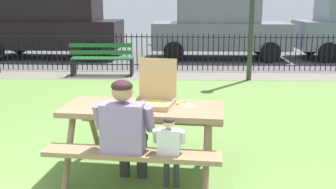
{
  "coord_description": "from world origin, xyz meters",
  "views": [
    {
      "loc": [
        1.37,
        -2.87,
        1.96
      ],
      "look_at": [
        1.2,
        2.1,
        0.75
      ],
      "focal_mm": 42.62,
      "sensor_mm": 36.0,
      "label": 1
    }
  ],
  "objects_px": {
    "child_at_table": "(170,147)",
    "adult_at_table": "(125,130)",
    "picnic_table_foreground": "(143,121)",
    "pizza_box_open": "(154,96)",
    "parked_car_center": "(219,28)",
    "park_bench_center": "(102,60)",
    "pizza_slice_on_table": "(187,104)",
    "parked_car_left": "(51,25)"
  },
  "relations": [
    {
      "from": "child_at_table",
      "to": "parked_car_center",
      "type": "xyz_separation_m",
      "value": [
        1.35,
        9.54,
        0.5
      ]
    },
    {
      "from": "park_bench_center",
      "to": "adult_at_table",
      "type": "bearing_deg",
      "value": -76.78
    },
    {
      "from": "adult_at_table",
      "to": "child_at_table",
      "type": "bearing_deg",
      "value": -9.6
    },
    {
      "from": "picnic_table_foreground",
      "to": "pizza_box_open",
      "type": "height_order",
      "value": "pizza_box_open"
    },
    {
      "from": "pizza_slice_on_table",
      "to": "child_at_table",
      "type": "height_order",
      "value": "child_at_table"
    },
    {
      "from": "pizza_box_open",
      "to": "park_bench_center",
      "type": "relative_size",
      "value": 0.35
    },
    {
      "from": "pizza_box_open",
      "to": "adult_at_table",
      "type": "xyz_separation_m",
      "value": [
        -0.26,
        -0.59,
        -0.21
      ]
    },
    {
      "from": "pizza_slice_on_table",
      "to": "child_at_table",
      "type": "relative_size",
      "value": 0.33
    },
    {
      "from": "picnic_table_foreground",
      "to": "park_bench_center",
      "type": "height_order",
      "value": "park_bench_center"
    },
    {
      "from": "parked_car_center",
      "to": "child_at_table",
      "type": "bearing_deg",
      "value": -98.07
    },
    {
      "from": "pizza_box_open",
      "to": "park_bench_center",
      "type": "xyz_separation_m",
      "value": [
        -1.73,
        5.7,
        -0.45
      ]
    },
    {
      "from": "parked_car_left",
      "to": "parked_car_center",
      "type": "relative_size",
      "value": 1.05
    },
    {
      "from": "pizza_box_open",
      "to": "pizza_slice_on_table",
      "type": "xyz_separation_m",
      "value": [
        0.37,
        -0.02,
        -0.09
      ]
    },
    {
      "from": "picnic_table_foreground",
      "to": "child_at_table",
      "type": "height_order",
      "value": "child_at_table"
    },
    {
      "from": "adult_at_table",
      "to": "child_at_table",
      "type": "distance_m",
      "value": 0.48
    },
    {
      "from": "adult_at_table",
      "to": "child_at_table",
      "type": "height_order",
      "value": "adult_at_table"
    },
    {
      "from": "adult_at_table",
      "to": "parked_car_left",
      "type": "distance_m",
      "value": 10.2
    },
    {
      "from": "adult_at_table",
      "to": "park_bench_center",
      "type": "relative_size",
      "value": 0.74
    },
    {
      "from": "picnic_table_foreground",
      "to": "parked_car_center",
      "type": "relative_size",
      "value": 0.44
    },
    {
      "from": "park_bench_center",
      "to": "parked_car_center",
      "type": "bearing_deg",
      "value": 43.99
    },
    {
      "from": "picnic_table_foreground",
      "to": "child_at_table",
      "type": "xyz_separation_m",
      "value": [
        0.32,
        -0.57,
        -0.09
      ]
    },
    {
      "from": "child_at_table",
      "to": "parked_car_center",
      "type": "bearing_deg",
      "value": 81.93
    },
    {
      "from": "picnic_table_foreground",
      "to": "adult_at_table",
      "type": "relative_size",
      "value": 1.63
    },
    {
      "from": "pizza_box_open",
      "to": "child_at_table",
      "type": "height_order",
      "value": "pizza_box_open"
    },
    {
      "from": "picnic_table_foreground",
      "to": "child_at_table",
      "type": "distance_m",
      "value": 0.65
    },
    {
      "from": "picnic_table_foreground",
      "to": "pizza_slice_on_table",
      "type": "height_order",
      "value": "pizza_slice_on_table"
    },
    {
      "from": "pizza_box_open",
      "to": "pizza_slice_on_table",
      "type": "height_order",
      "value": "pizza_box_open"
    },
    {
      "from": "child_at_table",
      "to": "adult_at_table",
      "type": "bearing_deg",
      "value": 170.4
    },
    {
      "from": "pizza_box_open",
      "to": "parked_car_center",
      "type": "height_order",
      "value": "parked_car_center"
    },
    {
      "from": "adult_at_table",
      "to": "parked_car_center",
      "type": "distance_m",
      "value": 9.64
    },
    {
      "from": "picnic_table_foreground",
      "to": "adult_at_table",
      "type": "bearing_deg",
      "value": -105.63
    },
    {
      "from": "adult_at_table",
      "to": "parked_car_center",
      "type": "height_order",
      "value": "parked_car_center"
    },
    {
      "from": "pizza_slice_on_table",
      "to": "parked_car_center",
      "type": "bearing_deg",
      "value": 82.47
    },
    {
      "from": "child_at_table",
      "to": "picnic_table_foreground",
      "type": "bearing_deg",
      "value": 119.17
    },
    {
      "from": "child_at_table",
      "to": "parked_car_left",
      "type": "xyz_separation_m",
      "value": [
        -4.24,
        9.54,
        0.59
      ]
    },
    {
      "from": "pizza_box_open",
      "to": "adult_at_table",
      "type": "distance_m",
      "value": 0.68
    },
    {
      "from": "parked_car_center",
      "to": "parked_car_left",
      "type": "bearing_deg",
      "value": -179.99
    },
    {
      "from": "parked_car_left",
      "to": "parked_car_center",
      "type": "height_order",
      "value": "parked_car_left"
    },
    {
      "from": "child_at_table",
      "to": "park_bench_center",
      "type": "relative_size",
      "value": 0.52
    },
    {
      "from": "picnic_table_foreground",
      "to": "parked_car_center",
      "type": "height_order",
      "value": "parked_car_center"
    },
    {
      "from": "picnic_table_foreground",
      "to": "pizza_slice_on_table",
      "type": "bearing_deg",
      "value": 9.66
    },
    {
      "from": "picnic_table_foreground",
      "to": "pizza_box_open",
      "type": "xyz_separation_m",
      "value": [
        0.12,
        0.1,
        0.27
      ]
    }
  ]
}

